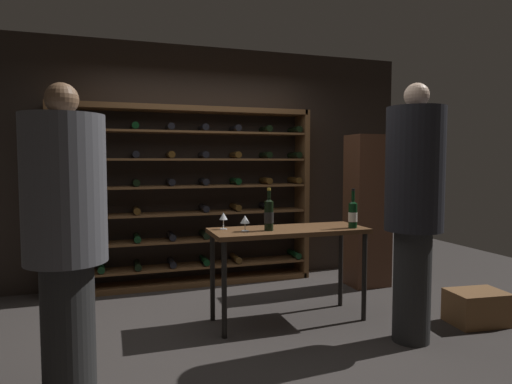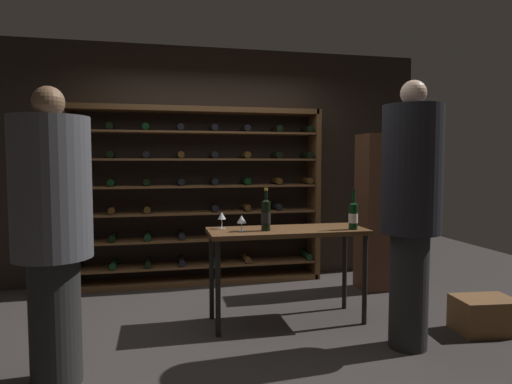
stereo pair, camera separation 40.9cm
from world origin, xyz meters
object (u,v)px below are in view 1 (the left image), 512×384
Objects in this scene: wine_crate at (477,307)px; wine_bottle_gold_foil at (269,214)px; display_cabinet at (368,211)px; wine_glass_stemmed_center at (223,217)px; wine_rack at (187,197)px; wine_bottle_amber_reserve at (353,214)px; wine_glass_stemmed_left at (245,220)px; person_bystander_red_print at (414,200)px; person_guest_blue_shirt at (65,225)px; tasting_table at (289,239)px.

wine_bottle_gold_foil is at bearing 162.79° from wine_crate.
display_cabinet is 11.59× the size of wine_glass_stemmed_center.
wine_rack reaches higher than wine_glass_stemmed_center.
wine_glass_stemmed_left is (-0.97, 0.12, -0.03)m from wine_bottle_amber_reserve.
wine_crate is at bearing -17.21° from wine_bottle_gold_foil.
person_bystander_red_print is 5.73× the size of wine_bottle_amber_reserve.
person_bystander_red_print reaches higher than person_guest_blue_shirt.
person_guest_blue_shirt reaches higher than wine_glass_stemmed_center.
wine_bottle_gold_foil is at bearing -165.08° from tasting_table.
wine_bottle_amber_reserve is (0.56, -0.15, 0.22)m from tasting_table.
wine_bottle_amber_reserve is at bearing -6.95° from wine_glass_stemmed_left.
wine_rack is 1.43× the size of person_bystander_red_print.
wine_glass_stemmed_left is at bearing 173.05° from wine_bottle_amber_reserve.
person_guest_blue_shirt is 12.73× the size of wine_glass_stemmed_center.
wine_glass_stemmed_left is (0.25, -1.47, -0.09)m from wine_rack.
person_bystander_red_print is at bearing -35.30° from wine_bottle_gold_foil.
person_bystander_red_print reaches higher than wine_bottle_amber_reserve.
person_bystander_red_print is at bearing -33.63° from wine_glass_stemmed_center.
wine_bottle_amber_reserve is at bearing -128.43° from display_cabinet.
person_bystander_red_print is (0.76, -0.74, 0.39)m from tasting_table.
wine_crate is at bearing -24.32° from wine_bottle_amber_reserve.
person_guest_blue_shirt is 1.54m from wine_glass_stemmed_left.
wine_glass_stemmed_center is at bearing -85.49° from wine_rack.
wine_glass_stemmed_left is at bearing -137.09° from person_bystander_red_print.
wine_bottle_amber_reserve is 0.96× the size of wine_bottle_gold_foil.
tasting_table is 0.61m from wine_glass_stemmed_center.
tasting_table is 0.32m from wine_bottle_gold_foil.
wine_bottle_gold_foil is (-1.76, 0.54, 0.83)m from wine_crate.
wine_rack reaches higher than wine_bottle_gold_foil.
wine_rack reaches higher than person_bystander_red_print.
wine_rack is 2.00m from wine_bottle_amber_reserve.
wine_crate is 1.30× the size of wine_bottle_gold_foil.
person_guest_blue_shirt is (-2.52, -0.02, -0.09)m from person_bystander_red_print.
wine_crate is 1.58m from display_cabinet.
display_cabinet is (-0.25, 1.39, 0.72)m from wine_crate.
person_bystander_red_print is 2.52m from person_guest_blue_shirt.
wine_glass_stemmed_center is at bearing 166.07° from tasting_table.
wine_crate is 2.19m from wine_glass_stemmed_left.
wine_bottle_gold_foil reaches higher than wine_bottle_amber_reserve.
wine_glass_stemmed_center is (1.21, 0.90, -0.10)m from person_guest_blue_shirt.
person_guest_blue_shirt is (-1.10, -2.19, 0.03)m from wine_rack.
wine_glass_stemmed_center reaches higher than tasting_table.
wine_crate is 2.38m from wine_glass_stemmed_center.
person_bystander_red_print is at bearing -179.28° from person_guest_blue_shirt.
wine_glass_stemmed_center is at bearing 130.51° from wine_glass_stemmed_left.
display_cabinet is at bearing 144.22° from person_bystander_red_print.
wine_glass_stemmed_center reaches higher than wine_glass_stemmed_left.
person_bystander_red_print is 1.59m from wine_glass_stemmed_center.
wine_bottle_gold_foil is at bearing -6.28° from wine_glass_stemmed_left.
tasting_table is 10.18× the size of wine_glass_stemmed_left.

